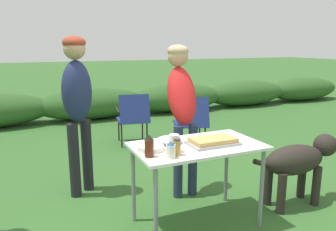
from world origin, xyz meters
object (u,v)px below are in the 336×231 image
object	(u,v)px
spice_jar	(177,147)
camp_chair_green_behind_table	(133,116)
folding_table	(197,153)
mayo_bottle	(171,150)
paper_cup_stack	(174,143)
food_tray	(213,141)
standing_person_in_red_jacket	(77,98)
dog	(299,161)
camp_chair_near_hedge	(191,120)
mixing_bowl	(169,140)
standing_person_in_gray_fleece	(182,100)
bbq_sauce_bottle	(149,146)
plate_stack	(151,148)

from	to	relation	value
spice_jar	camp_chair_green_behind_table	bearing A→B (deg)	79.43
folding_table	mayo_bottle	xyz separation A→B (m)	(-0.34, -0.22, 0.14)
camp_chair_green_behind_table	spice_jar	bearing A→B (deg)	-91.73
paper_cup_stack	camp_chair_green_behind_table	bearing A→B (deg)	79.40
food_tray	paper_cup_stack	world-z (taller)	paper_cup_stack
standing_person_in_red_jacket	dog	size ratio (longest dim) A/B	1.57
standing_person_in_red_jacket	camp_chair_near_hedge	size ratio (longest dim) A/B	1.99
mixing_bowl	paper_cup_stack	bearing A→B (deg)	-104.68
folding_table	food_tray	distance (m)	0.17
mixing_bowl	camp_chair_near_hedge	size ratio (longest dim) A/B	0.26
spice_jar	standing_person_in_gray_fleece	distance (m)	0.97
paper_cup_stack	standing_person_in_red_jacket	size ratio (longest dim) A/B	0.09
bbq_sauce_bottle	dog	xyz separation A→B (m)	(1.59, 0.06, -0.37)
bbq_sauce_bottle	standing_person_in_gray_fleece	world-z (taller)	standing_person_in_gray_fleece
bbq_sauce_bottle	standing_person_in_gray_fleece	xyz separation A→B (m)	(0.65, 0.79, 0.19)
folding_table	mayo_bottle	distance (m)	0.43
folding_table	mixing_bowl	xyz separation A→B (m)	(-0.20, 0.13, 0.11)
dog	plate_stack	bearing A→B (deg)	-91.92
camp_chair_near_hedge	paper_cup_stack	bearing A→B (deg)	-103.87
mayo_bottle	camp_chair_green_behind_table	world-z (taller)	mayo_bottle
standing_person_in_gray_fleece	spice_jar	bearing A→B (deg)	-114.41
mayo_bottle	standing_person_in_red_jacket	world-z (taller)	standing_person_in_red_jacket
plate_stack	folding_table	bearing A→B (deg)	-1.99
spice_jar	standing_person_in_red_jacket	bearing A→B (deg)	113.77
standing_person_in_red_jacket	mixing_bowl	bearing A→B (deg)	-93.58
bbq_sauce_bottle	camp_chair_near_hedge	bearing A→B (deg)	54.85
camp_chair_near_hedge	standing_person_in_red_jacket	bearing A→B (deg)	-137.45
bbq_sauce_bottle	dog	bearing A→B (deg)	2.04
mixing_bowl	bbq_sauce_bottle	distance (m)	0.38
standing_person_in_red_jacket	dog	bearing A→B (deg)	-67.58
camp_chair_green_behind_table	folding_table	bearing A→B (deg)	-86.22
plate_stack	food_tray	bearing A→B (deg)	-6.58
folding_table	standing_person_in_red_jacket	size ratio (longest dim) A/B	0.66
folding_table	food_tray	size ratio (longest dim) A/B	2.59
bbq_sauce_bottle	plate_stack	bearing A→B (deg)	64.69
folding_table	mayo_bottle	size ratio (longest dim) A/B	8.45
dog	camp_chair_near_hedge	xyz separation A→B (m)	(-0.18, 1.96, 0.01)
standing_person_in_gray_fleece	plate_stack	bearing A→B (deg)	-128.60
mayo_bottle	standing_person_in_red_jacket	distance (m)	1.38
standing_person_in_gray_fleece	paper_cup_stack	bearing A→B (deg)	-116.12
bbq_sauce_bottle	camp_chair_green_behind_table	xyz separation A→B (m)	(0.70, 2.60, -0.35)
paper_cup_stack	spice_jar	xyz separation A→B (m)	(-0.01, -0.08, -0.01)
dog	camp_chair_near_hedge	size ratio (longest dim) A/B	1.27
dog	camp_chair_near_hedge	distance (m)	1.96
camp_chair_near_hedge	mixing_bowl	bearing A→B (deg)	-105.72
bbq_sauce_bottle	camp_chair_green_behind_table	size ratio (longest dim) A/B	0.21
paper_cup_stack	bbq_sauce_bottle	bearing A→B (deg)	-172.91
plate_stack	camp_chair_green_behind_table	bearing A→B (deg)	75.54
paper_cup_stack	plate_stack	bearing A→B (deg)	143.61
spice_jar	camp_chair_near_hedge	xyz separation A→B (m)	(1.21, 2.07, -0.34)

